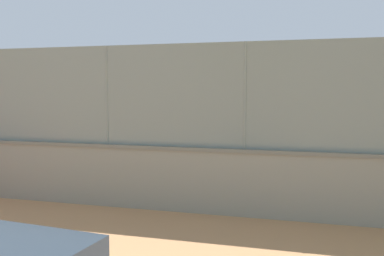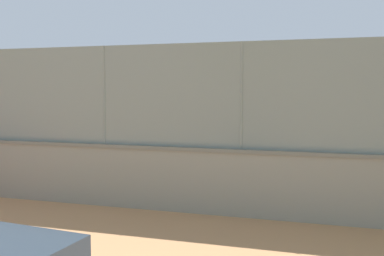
{
  "view_description": "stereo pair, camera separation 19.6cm",
  "coord_description": "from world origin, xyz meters",
  "px_view_note": "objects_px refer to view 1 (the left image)",
  "views": [
    {
      "loc": [
        -5.87,
        20.53,
        2.7
      ],
      "look_at": [
        -1.32,
        5.88,
        1.4
      ],
      "focal_mm": 41.43,
      "sensor_mm": 36.0,
      "label": 1
    },
    {
      "loc": [
        -6.06,
        20.47,
        2.7
      ],
      "look_at": [
        -1.32,
        5.88,
        1.4
      ],
      "focal_mm": 41.43,
      "sensor_mm": 36.0,
      "label": 2
    }
  ],
  "objects_px": {
    "player_foreground_swinging": "(171,126)",
    "player_at_service_line": "(290,138)",
    "spare_ball_by_wall": "(240,196)",
    "player_near_wall_returning": "(227,133)",
    "sports_ball": "(185,122)"
  },
  "relations": [
    {
      "from": "player_near_wall_returning",
      "to": "player_foreground_swinging",
      "type": "xyz_separation_m",
      "value": [
        3.69,
        -3.49,
        -0.1
      ]
    },
    {
      "from": "player_near_wall_returning",
      "to": "player_at_service_line",
      "type": "height_order",
      "value": "player_near_wall_returning"
    },
    {
      "from": "player_near_wall_returning",
      "to": "sports_ball",
      "type": "bearing_deg",
      "value": 44.89
    },
    {
      "from": "player_foreground_swinging",
      "to": "player_at_service_line",
      "type": "distance_m",
      "value": 7.28
    },
    {
      "from": "player_foreground_swinging",
      "to": "player_near_wall_returning",
      "type": "bearing_deg",
      "value": 136.58
    },
    {
      "from": "sports_ball",
      "to": "player_at_service_line",
      "type": "bearing_deg",
      "value": -164.5
    },
    {
      "from": "player_foreground_swinging",
      "to": "sports_ball",
      "type": "relative_size",
      "value": 6.29
    },
    {
      "from": "player_foreground_swinging",
      "to": "player_at_service_line",
      "type": "height_order",
      "value": "player_foreground_swinging"
    },
    {
      "from": "player_near_wall_returning",
      "to": "player_at_service_line",
      "type": "xyz_separation_m",
      "value": [
        -2.55,
        0.27,
        -0.11
      ]
    },
    {
      "from": "player_near_wall_returning",
      "to": "sports_ball",
      "type": "relative_size",
      "value": 6.93
    },
    {
      "from": "player_at_service_line",
      "to": "spare_ball_by_wall",
      "type": "bearing_deg",
      "value": 84.71
    },
    {
      "from": "player_foreground_swinging",
      "to": "spare_ball_by_wall",
      "type": "height_order",
      "value": "player_foreground_swinging"
    },
    {
      "from": "player_near_wall_returning",
      "to": "sports_ball",
      "type": "height_order",
      "value": "player_near_wall_returning"
    },
    {
      "from": "sports_ball",
      "to": "spare_ball_by_wall",
      "type": "height_order",
      "value": "sports_ball"
    },
    {
      "from": "player_at_service_line",
      "to": "sports_ball",
      "type": "distance_m",
      "value": 4.1
    }
  ]
}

